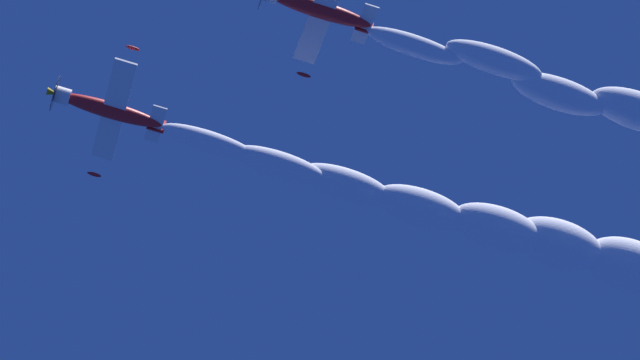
# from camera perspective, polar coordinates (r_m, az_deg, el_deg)

# --- Properties ---
(airplane_lead) EXTENTS (6.61, 6.40, 3.35)m
(airplane_lead) POSITION_cam_1_polar(r_m,az_deg,el_deg) (75.54, -9.26, 3.06)
(airplane_lead) COLOR red
(airplane_left_wingman) EXTENTS (6.61, 6.35, 3.51)m
(airplane_left_wingman) POSITION_cam_1_polar(r_m,az_deg,el_deg) (72.64, -0.20, 7.49)
(airplane_left_wingman) COLOR red
(smoke_trail_lead) EXTENTS (33.77, 26.76, 4.04)m
(smoke_trail_lead) POSITION_cam_1_polar(r_m,az_deg,el_deg) (80.38, 11.96, -3.35)
(smoke_trail_lead) COLOR white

